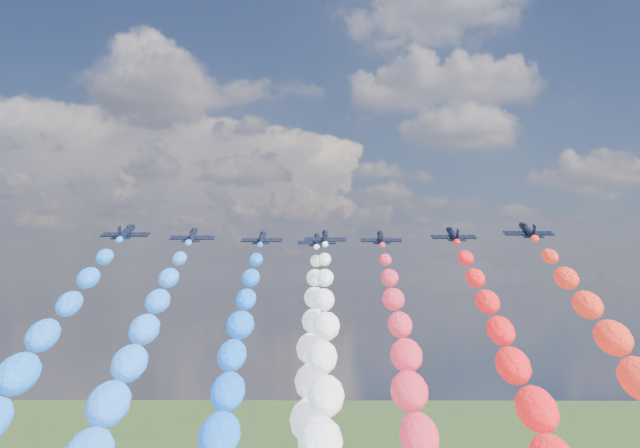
# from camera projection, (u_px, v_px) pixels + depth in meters

# --- Properties ---
(jet_0) EXTENTS (8.18, 10.96, 5.56)m
(jet_0) POSITION_uv_depth(u_px,v_px,m) (126.00, 232.00, 132.39)
(jet_0) COLOR black
(jet_1) EXTENTS (8.55, 11.23, 5.56)m
(jet_1) POSITION_uv_depth(u_px,v_px,m) (193.00, 236.00, 143.00)
(jet_1) COLOR black
(jet_2) EXTENTS (7.93, 10.78, 5.56)m
(jet_2) POSITION_uv_depth(u_px,v_px,m) (262.00, 238.00, 152.53)
(jet_2) COLOR black
(trail_2) EXTENTS (6.23, 112.60, 54.60)m
(trail_2) POSITION_uv_depth(u_px,v_px,m) (221.00, 431.00, 93.54)
(trail_2) COLOR #1164FB
(jet_3) EXTENTS (8.00, 10.83, 5.56)m
(jet_3) POSITION_uv_depth(u_px,v_px,m) (325.00, 238.00, 149.75)
(jet_3) COLOR black
(trail_3) EXTENTS (6.23, 112.60, 54.60)m
(trail_3) POSITION_uv_depth(u_px,v_px,m) (324.00, 436.00, 90.76)
(trail_3) COLOR white
(jet_4) EXTENTS (7.94, 10.79, 5.56)m
(jet_4) POSITION_uv_depth(u_px,v_px,m) (317.00, 241.00, 162.72)
(jet_4) COLOR black
(trail_4) EXTENTS (6.23, 112.60, 54.60)m
(trail_4) POSITION_uv_depth(u_px,v_px,m) (311.00, 416.00, 103.73)
(trail_4) COLOR white
(jet_5) EXTENTS (7.99, 10.83, 5.56)m
(jet_5) POSITION_uv_depth(u_px,v_px,m) (381.00, 238.00, 152.70)
(jet_5) COLOR black
(trail_5) EXTENTS (6.23, 112.60, 54.60)m
(trail_5) POSITION_uv_depth(u_px,v_px,m) (414.00, 431.00, 93.71)
(trail_5) COLOR red
(jet_6) EXTENTS (8.38, 11.11, 5.56)m
(jet_6) POSITION_uv_depth(u_px,v_px,m) (453.00, 235.00, 140.23)
(jet_6) COLOR black
(jet_7) EXTENTS (7.97, 10.82, 5.56)m
(jet_7) POSITION_uv_depth(u_px,v_px,m) (528.00, 231.00, 128.41)
(jet_7) COLOR black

